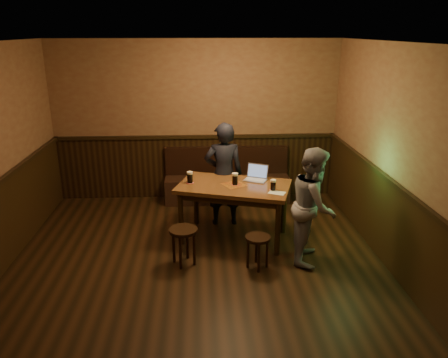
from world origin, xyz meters
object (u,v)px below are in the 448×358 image
object	(u,v)px
pub_table	(234,192)
person_grey	(314,205)
stool_left	(184,236)
laptop	(256,176)
person_suit	(224,174)
bench	(227,184)
pint_right	(273,185)
pint_left	(190,177)
stool_right	(258,243)
pint_mid	(235,179)

from	to	relation	value
pub_table	person_grey	size ratio (longest dim) A/B	1.14
stool_left	person_grey	bearing A→B (deg)	1.57
laptop	person_suit	world-z (taller)	person_suit
bench	person_suit	bearing A→B (deg)	-96.71
bench	pint_right	distance (m)	1.95
person_grey	pub_table	bearing A→B (deg)	73.24
bench	laptop	world-z (taller)	laptop
pint_left	person_suit	distance (m)	0.67
bench	pint_left	xyz separation A→B (m)	(-0.63, -1.41, 0.61)
pub_table	pint_right	xyz separation A→B (m)	(0.52, -0.25, 0.19)
stool_right	pint_mid	bearing A→B (deg)	104.69
bench	stool_left	size ratio (longest dim) A/B	4.39
stool_left	laptop	world-z (taller)	laptop
bench	person_grey	xyz separation A→B (m)	(0.99, -2.20, 0.46)
stool_right	pint_mid	distance (m)	1.06
pint_left	person_grey	size ratio (longest dim) A/B	0.11
pint_mid	pint_right	xyz separation A→B (m)	(0.51, -0.25, -0.01)
stool_left	person_suit	world-z (taller)	person_suit
pint_left	pint_right	bearing A→B (deg)	-17.76
laptop	stool_left	bearing A→B (deg)	-113.22
bench	stool_right	distance (m)	2.41
stool_left	stool_right	world-z (taller)	stool_left
stool_right	laptop	size ratio (longest dim) A/B	1.12
pint_right	laptop	distance (m)	0.49
laptop	pint_right	bearing A→B (deg)	-43.12
person_grey	laptop	bearing A→B (deg)	53.83
pint_mid	person_grey	world-z (taller)	person_grey
bench	laptop	distance (m)	1.49
pint_mid	laptop	xyz separation A→B (m)	(0.33, 0.20, -0.03)
bench	person_grey	distance (m)	2.46
pint_mid	bench	bearing A→B (deg)	90.53
pint_mid	laptop	bearing A→B (deg)	31.06
pint_mid	pint_left	bearing A→B (deg)	170.01
person_grey	bench	bearing A→B (deg)	41.54
stool_right	pint_mid	size ratio (longest dim) A/B	2.52
pub_table	stool_left	size ratio (longest dim) A/B	3.50
pint_right	person_suit	xyz separation A→B (m)	(-0.64, 0.79, -0.10)
pint_left	person_suit	xyz separation A→B (m)	(0.51, 0.42, -0.11)
pub_table	pint_left	bearing A→B (deg)	-173.13
pint_right	person_suit	size ratio (longest dim) A/B	0.10
laptop	person_grey	distance (m)	1.09
pint_left	person_suit	bearing A→B (deg)	39.29
pint_left	pub_table	bearing A→B (deg)	-10.46
stool_left	pint_mid	world-z (taller)	pint_mid
bench	pint_mid	distance (m)	1.65
person_grey	stool_left	bearing A→B (deg)	108.90
pint_right	person_grey	xyz separation A→B (m)	(0.47, -0.42, -0.14)
stool_left	pint_left	size ratio (longest dim) A/B	2.91
bench	pint_right	world-z (taller)	pint_right
person_suit	pint_mid	bearing A→B (deg)	101.91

